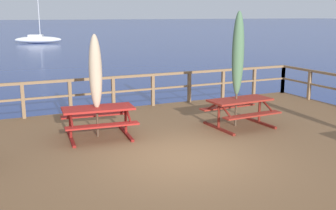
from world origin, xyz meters
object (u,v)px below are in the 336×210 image
Objects in this scene: picnic_table_mid_centre at (240,107)px; patio_umbrella_tall_front at (238,54)px; patio_umbrella_short_mid at (96,72)px; picnic_table_mid_left at (98,116)px; sailboat_distant at (38,39)px.

patio_umbrella_tall_front is (-0.07, 0.08, 1.43)m from picnic_table_mid_centre.
patio_umbrella_tall_front reaches higher than patio_umbrella_short_mid.
sailboat_distant reaches higher than picnic_table_mid_left.
patio_umbrella_tall_front is 1.21× the size of patio_umbrella_short_mid.
picnic_table_mid_centre is 1.43m from patio_umbrella_tall_front.
picnic_table_mid_left is at bearing 171.51° from patio_umbrella_tall_front.
sailboat_distant is (4.62, 46.75, -0.73)m from picnic_table_mid_left.
picnic_table_mid_left is at bearing -77.77° from patio_umbrella_short_mid.
sailboat_distant is (0.83, 47.39, -0.73)m from picnic_table_mid_centre.
picnic_table_mid_centre is 0.23× the size of sailboat_distant.
picnic_table_mid_left is at bearing 170.51° from picnic_table_mid_centre.
picnic_table_mid_centre is at bearing -91.00° from sailboat_distant.
picnic_table_mid_centre and picnic_table_mid_left have the same top height.
patio_umbrella_short_mid is (-0.01, 0.06, 1.08)m from picnic_table_mid_left.
sailboat_distant is at bearing 88.91° from patio_umbrella_tall_front.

